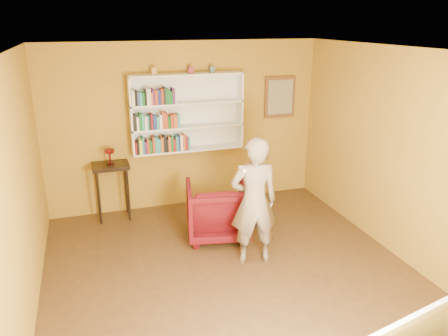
{
  "coord_description": "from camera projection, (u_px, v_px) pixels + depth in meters",
  "views": [
    {
      "loc": [
        -1.53,
        -4.33,
        3.01
      ],
      "look_at": [
        0.1,
        0.75,
        1.19
      ],
      "focal_mm": 35.0,
      "sensor_mm": 36.0,
      "label": 1
    }
  ],
  "objects": [
    {
      "name": "bookshelf",
      "position": [
        186.0,
        113.0,
        6.97
      ],
      "size": [
        1.8,
        0.29,
        1.23
      ],
      "color": "white",
      "rests_on": "room_shell"
    },
    {
      "name": "books_row_middle",
      "position": [
        156.0,
        121.0,
        6.75
      ],
      "size": [
        0.71,
        0.19,
        0.26
      ],
      "color": "black",
      "rests_on": "bookshelf"
    },
    {
      "name": "ruby_lustre",
      "position": [
        109.0,
        153.0,
        6.63
      ],
      "size": [
        0.16,
        0.16,
        0.26
      ],
      "color": "maroon",
      "rests_on": "console_table"
    },
    {
      "name": "framed_painting",
      "position": [
        280.0,
        97.0,
        7.44
      ],
      "size": [
        0.55,
        0.05,
        0.7
      ],
      "color": "brown",
      "rests_on": "room_shell"
    },
    {
      "name": "books_row_lower",
      "position": [
        162.0,
        144.0,
        6.9
      ],
      "size": [
        0.86,
        0.19,
        0.26
      ],
      "color": "maroon",
      "rests_on": "bookshelf"
    },
    {
      "name": "books_row_upper",
      "position": [
        154.0,
        97.0,
        6.63
      ],
      "size": [
        0.68,
        0.19,
        0.27
      ],
      "color": "white",
      "rests_on": "bookshelf"
    },
    {
      "name": "ornament_centre",
      "position": [
        190.0,
        70.0,
        6.72
      ],
      "size": [
        0.07,
        0.07,
        0.1
      ],
      "primitive_type": "cube",
      "color": "maroon",
      "rests_on": "bookshelf"
    },
    {
      "name": "game_remote",
      "position": [
        242.0,
        169.0,
        4.99
      ],
      "size": [
        0.04,
        0.15,
        0.04
      ],
      "primitive_type": "cube",
      "color": "white",
      "rests_on": "person"
    },
    {
      "name": "armchair",
      "position": [
        218.0,
        210.0,
        6.27
      ],
      "size": [
        1.02,
        1.04,
        0.81
      ],
      "primitive_type": "imported",
      "rotation": [
        0.0,
        0.0,
        2.95
      ],
      "color": "#42040E",
      "rests_on": "ground"
    },
    {
      "name": "ornament_left",
      "position": [
        154.0,
        71.0,
        6.55
      ],
      "size": [
        0.08,
        0.08,
        0.11
      ],
      "primitive_type": "cube",
      "color": "#B58533",
      "rests_on": "bookshelf"
    },
    {
      "name": "person",
      "position": [
        254.0,
        202.0,
        5.48
      ],
      "size": [
        0.65,
        0.47,
        1.67
      ],
      "primitive_type": "imported",
      "rotation": [
        0.0,
        0.0,
        3.02
      ],
      "color": "#796A59",
      "rests_on": "ground"
    },
    {
      "name": "console_table",
      "position": [
        111.0,
        174.0,
        6.74
      ],
      "size": [
        0.55,
        0.42,
        0.9
      ],
      "color": "black",
      "rests_on": "ground"
    },
    {
      "name": "room_shell",
      "position": [
        236.0,
        203.0,
        4.99
      ],
      "size": [
        5.3,
        5.8,
        2.88
      ],
      "color": "#3F2A14",
      "rests_on": "ground"
    },
    {
      "name": "ornament_right",
      "position": [
        212.0,
        69.0,
        6.82
      ],
      "size": [
        0.07,
        0.07,
        0.1
      ],
      "primitive_type": "cube",
      "color": "slate",
      "rests_on": "bookshelf"
    }
  ]
}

